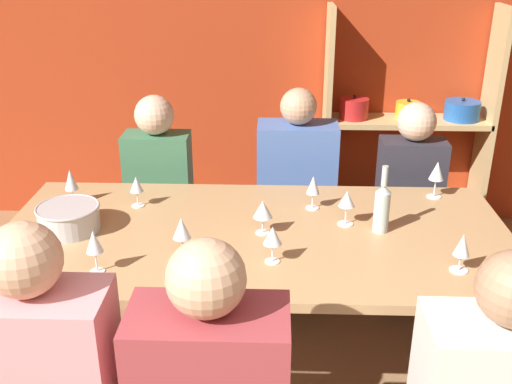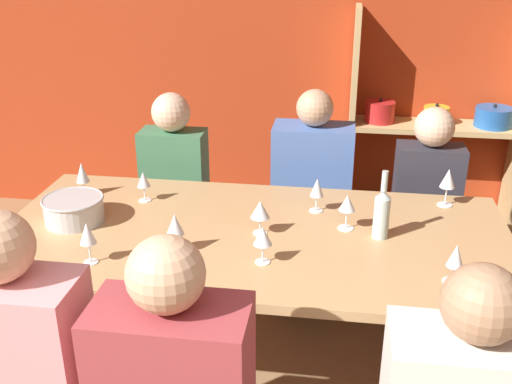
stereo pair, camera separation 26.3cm
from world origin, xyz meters
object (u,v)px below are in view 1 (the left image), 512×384
at_px(wine_glass_empty_d, 136,185).
at_px(person_far_a, 405,224).
at_px(dining_table, 255,250).
at_px(wine_glass_white_a, 462,247).
at_px(wine_glass_empty_f, 313,186).
at_px(person_far_b, 295,214).
at_px(wine_glass_red_c, 437,172).
at_px(wine_glass_empty_b, 263,210).
at_px(shelf_unit, 402,147).
at_px(wine_bottle_green, 382,207).
at_px(wine_glass_red_b, 71,181).
at_px(wine_glass_empty_c, 273,236).
at_px(wine_glass_empty_e, 182,229).
at_px(wine_glass_red_a, 347,200).
at_px(mixing_bowl, 69,217).
at_px(wine_glass_empty_a, 94,243).
at_px(person_far_c, 161,218).

height_order(wine_glass_empty_d, person_far_a, person_far_a).
distance_m(dining_table, wine_glass_white_a, 0.87).
distance_m(wine_glass_empty_f, person_far_b, 0.81).
bearing_deg(wine_glass_red_c, wine_glass_empty_b, -153.49).
bearing_deg(wine_glass_white_a, person_far_b, 115.77).
height_order(shelf_unit, wine_bottle_green, shelf_unit).
bearing_deg(wine_glass_white_a, shelf_unit, 85.26).
xyz_separation_m(wine_glass_white_a, wine_glass_red_b, (-1.69, 0.58, 0.01)).
distance_m(dining_table, wine_glass_empty_f, 0.42).
height_order(wine_glass_empty_b, wine_glass_empty_d, wine_glass_empty_b).
height_order(shelf_unit, wine_glass_empty_c, shelf_unit).
xyz_separation_m(wine_glass_empty_e, wine_glass_empty_f, (0.55, 0.47, -0.00)).
bearing_deg(dining_table, wine_glass_red_a, 13.78).
distance_m(dining_table, mixing_bowl, 0.82).
height_order(wine_glass_empty_b, wine_glass_empty_e, wine_glass_empty_e).
distance_m(mixing_bowl, wine_glass_empty_c, 0.92).
height_order(wine_glass_empty_a, wine_glass_empty_d, wine_glass_empty_a).
height_order(wine_glass_red_b, person_far_a, person_far_a).
height_order(wine_glass_empty_b, person_far_b, person_far_b).
xyz_separation_m(dining_table, wine_glass_red_c, (0.87, 0.42, 0.21)).
bearing_deg(wine_glass_empty_d, person_far_a, 21.29).
bearing_deg(wine_glass_red_c, wine_bottle_green, -130.54).
bearing_deg(wine_glass_empty_b, wine_glass_empty_f, 49.07).
height_order(wine_glass_red_a, person_far_c, person_far_c).
bearing_deg(wine_bottle_green, person_far_a, 69.13).
height_order(wine_glass_empty_c, person_far_a, person_far_a).
bearing_deg(wine_glass_empty_e, wine_glass_empty_a, -156.03).
relative_size(wine_glass_red_b, person_far_c, 0.14).
distance_m(wine_glass_white_a, wine_glass_empty_d, 1.47).
xyz_separation_m(mixing_bowl, wine_glass_empty_b, (0.84, 0.00, 0.05)).
distance_m(wine_glass_empty_b, wine_glass_empty_c, 0.25).
bearing_deg(person_far_a, mixing_bowl, 26.20).
height_order(wine_glass_empty_c, person_far_b, person_far_b).
relative_size(wine_bottle_green, wine_glass_empty_f, 1.86).
distance_m(wine_bottle_green, wine_glass_empty_b, 0.51).
bearing_deg(wine_glass_red_a, wine_glass_red_c, 34.20).
bearing_deg(person_far_c, person_far_b, -171.89).
xyz_separation_m(shelf_unit, mixing_bowl, (-1.77, -1.64, 0.22)).
distance_m(shelf_unit, wine_glass_empty_c, 2.10).
relative_size(wine_glass_empty_c, wine_glass_empty_f, 0.95).
xyz_separation_m(wine_glass_empty_a, wine_glass_red_c, (1.46, 0.76, 0.01)).
relative_size(wine_glass_empty_d, person_far_a, 0.13).
xyz_separation_m(wine_glass_red_c, person_far_c, (-1.45, 0.40, -0.47)).
xyz_separation_m(person_far_a, person_far_b, (-0.63, 0.12, -0.00)).
relative_size(wine_glass_empty_c, person_far_a, 0.13).
distance_m(wine_glass_red_a, wine_glass_empty_d, 0.98).
relative_size(wine_glass_red_a, person_far_b, 0.13).
height_order(shelf_unit, wine_glass_red_a, shelf_unit).
relative_size(wine_glass_empty_d, wine_glass_empty_f, 0.92).
distance_m(wine_glass_empty_a, person_far_c, 1.25).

